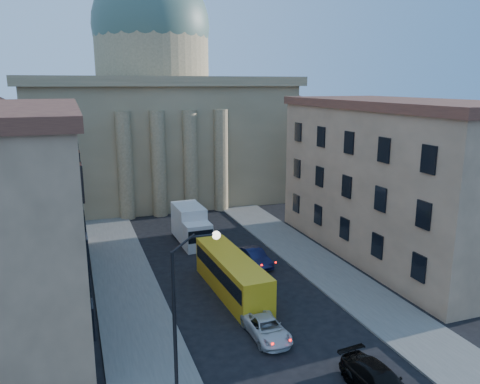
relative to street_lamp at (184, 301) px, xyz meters
name	(u,v)px	position (x,y,z in m)	size (l,w,h in m)	color
sidewalk_left	(134,311)	(-1.53, 10.00, -5.21)	(5.00, 60.00, 0.15)	#595751
sidewalk_right	(338,279)	(15.47, 10.00, -5.21)	(5.00, 60.00, 0.15)	#595751
church	(155,113)	(6.97, 47.47, 6.59)	(68.02, 28.76, 36.60)	#786849
building_right	(398,178)	(23.97, 14.00, 2.14)	(11.60, 26.60, 14.70)	tan
street_lamp	(184,301)	(0.00, 0.00, 0.00)	(2.62, 0.44, 8.83)	black
car_left_mid	(266,328)	(6.17, 3.59, -4.64)	(2.13, 4.62, 1.28)	silver
car_right_mid	(379,382)	(9.55, -3.70, -4.55)	(2.07, 5.10, 1.48)	black
car_right_far	(249,280)	(7.77, 10.94, -4.52)	(1.80, 4.47, 1.52)	#4A4B4F
car_right_distant	(255,257)	(10.02, 15.45, -4.53)	(1.59, 4.57, 1.50)	black
city_bus	(232,274)	(6.17, 10.61, -3.65)	(2.92, 10.90, 3.05)	gold
box_truck	(191,226)	(6.14, 23.49, -3.52)	(2.82, 6.84, 3.72)	silver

